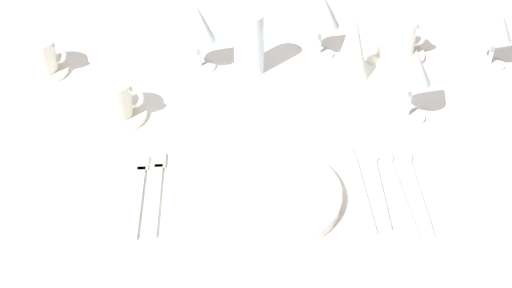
{
  "coord_description": "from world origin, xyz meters",
  "views": [
    {
      "loc": [
        0.0,
        -1.04,
        1.43
      ],
      "look_at": [
        0.01,
        -0.1,
        0.76
      ],
      "focal_mm": 47.39,
      "sensor_mm": 36.0,
      "label": 1
    }
  ],
  "objects": [
    {
      "name": "dinner_plate",
      "position": [
        0.01,
        -0.22,
        0.75
      ],
      "size": [
        0.26,
        0.26,
        0.02
      ],
      "primitive_type": "cylinder",
      "color": "white",
      "rests_on": "dining_table"
    },
    {
      "name": "wine_glass_far",
      "position": [
        0.29,
        0.01,
        0.84
      ],
      "size": [
        0.07,
        0.07,
        0.14
      ],
      "color": "silver",
      "rests_on": "dining_table"
    },
    {
      "name": "spoon_tea",
      "position": [
        0.26,
        -0.18,
        0.74
      ],
      "size": [
        0.03,
        0.22,
        0.01
      ],
      "color": "beige",
      "rests_on": "dining_table"
    },
    {
      "name": "coffee_cup_left",
      "position": [
        -0.26,
        0.01,
        0.78
      ],
      "size": [
        0.1,
        0.08,
        0.06
      ],
      "color": "white",
      "rests_on": "saucer_left"
    },
    {
      "name": "saucer_far",
      "position": [
        0.3,
        0.25,
        0.74
      ],
      "size": [
        0.13,
        0.13,
        0.01
      ],
      "primitive_type": "cylinder",
      "color": "white",
      "rests_on": "dining_table"
    },
    {
      "name": "wine_glass_right",
      "position": [
        0.14,
        0.25,
        0.84
      ],
      "size": [
        0.08,
        0.08,
        0.14
      ],
      "color": "silver",
      "rests_on": "dining_table"
    },
    {
      "name": "spoon_soup",
      "position": [
        0.2,
        -0.17,
        0.74
      ],
      "size": [
        0.03,
        0.2,
        0.01
      ],
      "color": "beige",
      "rests_on": "dining_table"
    },
    {
      "name": "dinner_knife",
      "position": [
        0.17,
        -0.2,
        0.74
      ],
      "size": [
        0.03,
        0.22,
        0.0
      ],
      "color": "beige",
      "rests_on": "dining_table"
    },
    {
      "name": "wine_glass_left",
      "position": [
        -0.11,
        0.2,
        0.84
      ],
      "size": [
        0.07,
        0.07,
        0.14
      ],
      "color": "silver",
      "rests_on": "dining_table"
    },
    {
      "name": "napkin_folded",
      "position": [
        0.2,
        0.16,
        0.81
      ],
      "size": [
        0.07,
        0.07,
        0.15
      ],
      "primitive_type": "cone",
      "color": "white",
      "rests_on": "dining_table"
    },
    {
      "name": "wine_glass_centre",
      "position": [
        0.5,
        0.2,
        0.83
      ],
      "size": [
        0.07,
        0.07,
        0.13
      ],
      "color": "silver",
      "rests_on": "dining_table"
    },
    {
      "name": "fork_outer",
      "position": [
        -0.15,
        -0.2,
        0.74
      ],
      "size": [
        0.03,
        0.21,
        0.0
      ],
      "color": "beige",
      "rests_on": "dining_table"
    },
    {
      "name": "coffee_cup_far",
      "position": [
        0.3,
        0.25,
        0.79
      ],
      "size": [
        0.1,
        0.08,
        0.07
      ],
      "color": "white",
      "rests_on": "saucer_far"
    },
    {
      "name": "saucer_right",
      "position": [
        -0.44,
        0.18,
        0.74
      ],
      "size": [
        0.13,
        0.13,
        0.01
      ],
      "primitive_type": "cylinder",
      "color": "white",
      "rests_on": "dining_table"
    },
    {
      "name": "drink_tumbler",
      "position": [
        -0.01,
        0.19,
        0.8
      ],
      "size": [
        0.06,
        0.06,
        0.13
      ],
      "color": "silver",
      "rests_on": "dining_table"
    },
    {
      "name": "fork_inner",
      "position": [
        -0.18,
        -0.2,
        0.74
      ],
      "size": [
        0.03,
        0.2,
        0.0
      ],
      "color": "beige",
      "rests_on": "dining_table"
    },
    {
      "name": "saucer_left",
      "position": [
        -0.26,
        0.01,
        0.74
      ],
      "size": [
        0.12,
        0.12,
        0.01
      ],
      "primitive_type": "cylinder",
      "color": "white",
      "rests_on": "dining_table"
    },
    {
      "name": "spoon_dessert",
      "position": [
        0.23,
        -0.18,
        0.74
      ],
      "size": [
        0.03,
        0.22,
        0.01
      ],
      "color": "beige",
      "rests_on": "dining_table"
    },
    {
      "name": "dining_table",
      "position": [
        0.0,
        0.0,
        0.66
      ],
      "size": [
        1.8,
        1.11,
        0.74
      ],
      "color": "white",
      "rests_on": "ground"
    },
    {
      "name": "coffee_cup_right",
      "position": [
        -0.44,
        0.18,
        0.78
      ],
      "size": [
        0.11,
        0.09,
        0.06
      ],
      "color": "white",
      "rests_on": "saucer_right"
    }
  ]
}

